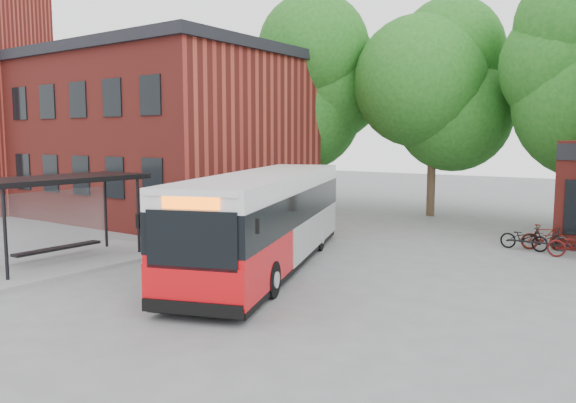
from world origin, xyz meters
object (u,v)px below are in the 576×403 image
Objects in this scene: bicycle_0 at (524,238)px; bicycle_2 at (545,238)px; bus_shelter at (62,220)px; bicycle_4 at (576,245)px; bicycle_1 at (544,237)px; city_bus at (267,220)px.

bicycle_0 is 1.06× the size of bicycle_2.
bicycle_4 is at bearing 37.97° from bus_shelter.
bicycle_0 is 0.73m from bicycle_1.
bus_shelter is 16.96m from bicycle_2.
bicycle_1 is at bearing 29.07° from city_bus.
bus_shelter reaches higher than bicycle_2.
bicycle_0 reaches higher than bicycle_2.
bus_shelter is at bearing -168.10° from city_bus.
bus_shelter is 16.89m from bicycle_1.
bicycle_0 is (11.69, 11.13, -1.00)m from bus_shelter.
bus_shelter is 0.59× the size of city_bus.
city_bus reaches higher than bus_shelter.
bicycle_1 is 0.88× the size of bicycle_4.
bus_shelter is 17.15m from bicycle_4.
bus_shelter reaches higher than bicycle_0.
bicycle_1 is (6.70, 7.94, -1.02)m from city_bus.
city_bus reaches higher than bicycle_1.
bicycle_0 is 1.08× the size of bicycle_1.
bus_shelter is 4.08× the size of bicycle_0.
city_bus is 10.44m from bicycle_1.
city_bus is at bearing 119.38° from bicycle_1.
bicycle_0 is 0.96× the size of bicycle_4.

